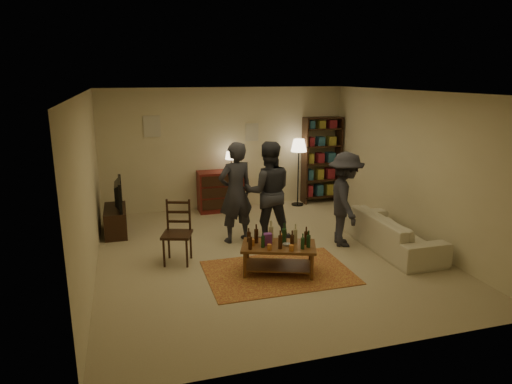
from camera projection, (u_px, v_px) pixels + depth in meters
name	position (u px, v px, depth m)	size (l,w,h in m)	color
floor	(266.00, 254.00, 7.78)	(6.00, 6.00, 0.00)	#C6B793
room_shell	(197.00, 129.00, 9.92)	(6.00, 6.00, 6.00)	beige
rug	(278.00, 272.00, 7.03)	(2.20, 1.50, 0.01)	maroon
coffee_table	(278.00, 248.00, 6.93)	(1.26, 0.95, 0.80)	brown
dining_chair	(178.00, 229.00, 7.34)	(0.57, 0.57, 1.04)	#301E10
tv_stand	(115.00, 214.00, 8.70)	(0.40, 1.00, 1.06)	#301E10
dresser	(221.00, 190.00, 10.14)	(1.00, 0.50, 1.36)	maroon
bookshelf	(321.00, 159.00, 10.72)	(0.90, 0.34, 2.02)	#301E10
floor_lamp	(299.00, 150.00, 10.36)	(0.36, 0.36, 1.55)	black
sofa	(393.00, 232.00, 7.93)	(2.08, 0.81, 0.61)	beige
person_left	(236.00, 193.00, 8.15)	(0.67, 0.44, 1.83)	#282830
person_right	(268.00, 192.00, 8.22)	(0.89, 0.69, 1.83)	#282930
person_by_sofa	(345.00, 199.00, 8.00)	(1.08, 0.62, 1.68)	#27272E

